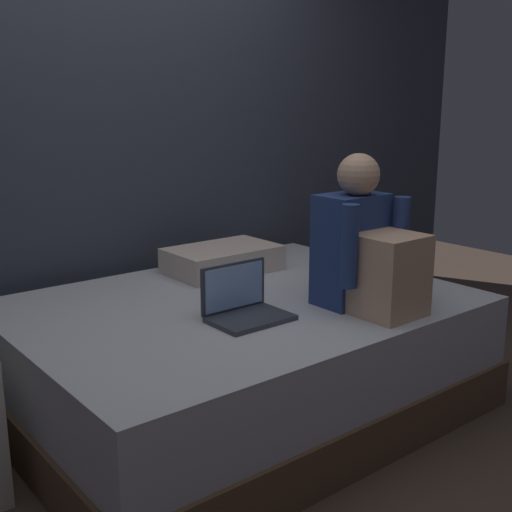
{
  "coord_description": "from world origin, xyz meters",
  "views": [
    {
      "loc": [
        -1.47,
        -1.89,
        1.39
      ],
      "look_at": [
        0.13,
        0.1,
        0.78
      ],
      "focal_mm": 45.28,
      "sensor_mm": 36.0,
      "label": 1
    }
  ],
  "objects_px": {
    "laptop": "(244,305)",
    "pillow": "(223,259)",
    "bed": "(241,355)",
    "person_sitting": "(366,251)"
  },
  "relations": [
    {
      "from": "laptop",
      "to": "pillow",
      "type": "bearing_deg",
      "value": 60.39
    },
    {
      "from": "bed",
      "to": "person_sitting",
      "type": "distance_m",
      "value": 0.75
    },
    {
      "from": "person_sitting",
      "to": "laptop",
      "type": "height_order",
      "value": "person_sitting"
    },
    {
      "from": "laptop",
      "to": "pillow",
      "type": "height_order",
      "value": "laptop"
    },
    {
      "from": "person_sitting",
      "to": "laptop",
      "type": "relative_size",
      "value": 2.05
    },
    {
      "from": "bed",
      "to": "pillow",
      "type": "xyz_separation_m",
      "value": [
        0.23,
        0.45,
        0.33
      ]
    },
    {
      "from": "laptop",
      "to": "pillow",
      "type": "xyz_separation_m",
      "value": [
        0.37,
        0.66,
        0.01
      ]
    },
    {
      "from": "pillow",
      "to": "laptop",
      "type": "bearing_deg",
      "value": -119.61
    },
    {
      "from": "laptop",
      "to": "bed",
      "type": "bearing_deg",
      "value": 55.71
    },
    {
      "from": "pillow",
      "to": "bed",
      "type": "bearing_deg",
      "value": -117.29
    }
  ]
}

